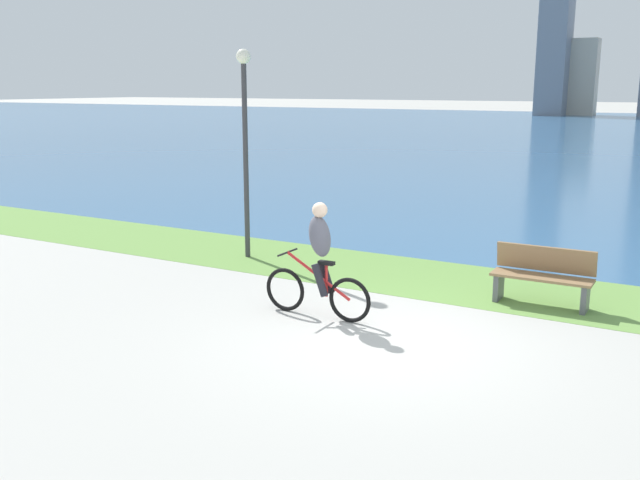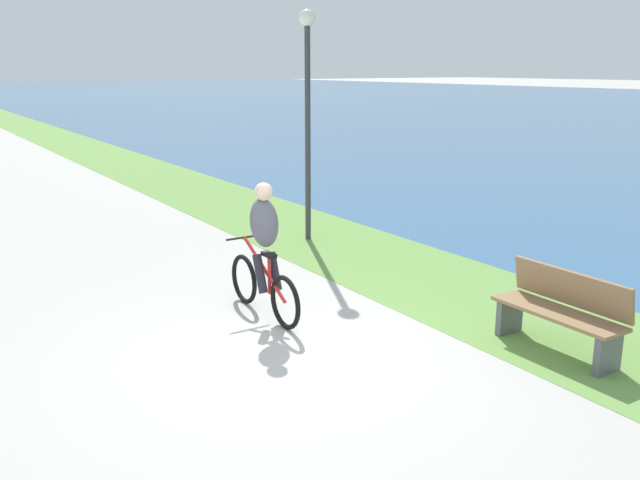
{
  "view_description": "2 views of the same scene",
  "coord_description": "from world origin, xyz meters",
  "views": [
    {
      "loc": [
        3.61,
        -8.16,
        3.31
      ],
      "look_at": [
        -1.14,
        0.21,
        1.2
      ],
      "focal_mm": 39.59,
      "sensor_mm": 36.0,
      "label": 1
    },
    {
      "loc": [
        5.89,
        -3.38,
        3.04
      ],
      "look_at": [
        -1.0,
        1.05,
        0.95
      ],
      "focal_mm": 38.22,
      "sensor_mm": 36.0,
      "label": 2
    }
  ],
  "objects": [
    {
      "name": "lamppost_tall",
      "position": [
        -4.32,
        2.93,
        2.6
      ],
      "size": [
        0.28,
        0.28,
        3.98
      ],
      "color": "#38383D",
      "rests_on": "ground"
    },
    {
      "name": "bench_near_path",
      "position": [
        1.43,
        2.6,
        0.45
      ],
      "size": [
        1.5,
        0.47,
        0.9
      ],
      "color": "olive",
      "rests_on": "ground"
    },
    {
      "name": "cyclist_lead",
      "position": [
        -1.26,
        0.4,
        0.84
      ],
      "size": [
        1.74,
        0.52,
        1.7
      ],
      "color": "black",
      "rests_on": "ground"
    },
    {
      "name": "ground_plane",
      "position": [
        0.0,
        0.0,
        0.0
      ],
      "size": [
        300.0,
        300.0,
        0.0
      ],
      "primitive_type": "plane",
      "color": "#B2AFA8"
    },
    {
      "name": "grass_strip_bayside",
      "position": [
        0.0,
        3.17,
        0.0
      ],
      "size": [
        120.0,
        2.54,
        0.01
      ],
      "primitive_type": "cube",
      "color": "#6B9947",
      "rests_on": "ground"
    }
  ]
}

